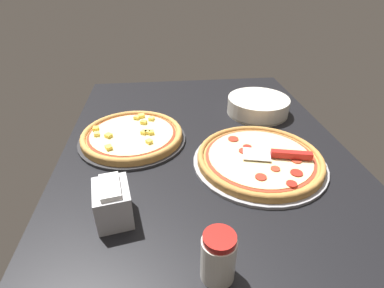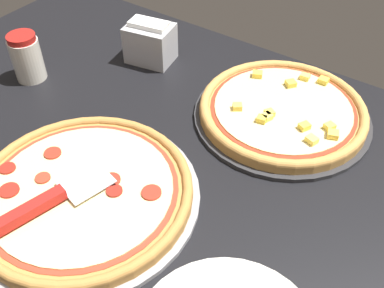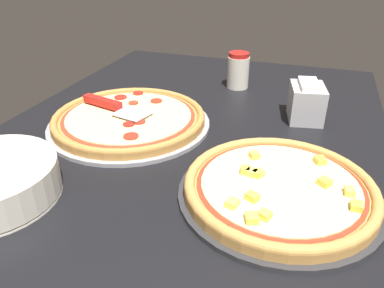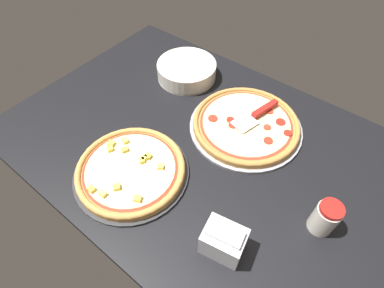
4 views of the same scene
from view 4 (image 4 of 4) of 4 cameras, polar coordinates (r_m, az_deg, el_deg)
ground_plane at (r=110.03cm, az=3.27°, el=-1.14°), size 150.89×98.32×3.60cm
pizza_pan_front at (r=115.97cm, az=10.13°, el=3.22°), size 42.54×42.54×1.00cm
pizza_front at (r=114.66cm, az=10.26°, el=3.84°), size 39.99×39.99×2.60cm
pizza_pan_back at (r=103.20cm, az=-11.43°, el=-5.39°), size 38.65×38.65×1.00cm
pizza_back at (r=101.63cm, az=-11.61°, el=-4.77°), size 36.33×36.33×3.41cm
serving_spatula at (r=117.34cm, az=12.97°, el=6.05°), size 9.64×21.69×2.00cm
plate_stack at (r=135.17cm, az=-1.02°, el=13.83°), size 25.71×25.71×7.00cm
parmesan_shaker at (r=95.13cm, az=24.04°, el=-12.69°), size 7.17×7.17×11.68cm
napkin_holder at (r=85.78cm, az=6.04°, el=-17.86°), size 12.71×10.61×10.74cm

